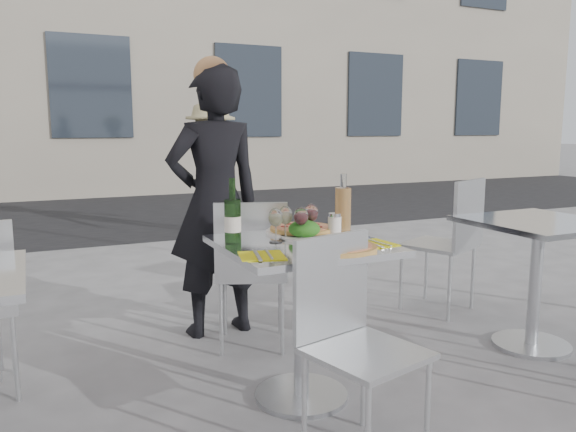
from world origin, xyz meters
name	(u,v)px	position (x,y,z in m)	size (l,w,h in m)	color
ground	(301,397)	(0.00, 0.00, 0.00)	(80.00, 80.00, 0.00)	slate
street_asphalt	(112,213)	(0.00, 6.50, 0.00)	(24.00, 5.00, 0.00)	black
main_table	(302,287)	(0.00, 0.00, 0.54)	(0.72, 0.72, 0.75)	#B7BABF
side_table_right	(537,256)	(1.50, 0.00, 0.54)	(0.72, 0.72, 0.75)	#B7BABF
chair_far	(251,263)	(0.00, 0.63, 0.52)	(0.52, 0.53, 0.87)	silver
chair_near	(350,326)	(-0.02, -0.45, 0.50)	(0.47, 0.48, 0.85)	silver
side_chair_rfar	(452,234)	(1.48, 0.69, 0.55)	(0.56, 0.57, 0.93)	silver
woman_diner	(215,203)	(-0.09, 1.01, 0.82)	(0.59, 0.39, 1.63)	black
pedestrian_b	(211,168)	(0.90, 4.28, 0.79)	(1.03, 0.59, 1.59)	#9A8E63
pizza_near	(336,247)	(0.06, -0.19, 0.76)	(0.35, 0.35, 0.02)	tan
pizza_far	(302,230)	(0.11, 0.21, 0.77)	(0.36, 0.36, 0.03)	white
salad_plate	(304,231)	(0.05, 0.08, 0.79)	(0.22, 0.22, 0.09)	white
wine_bottle	(233,219)	(-0.29, 0.10, 0.86)	(0.07, 0.08, 0.29)	#234E1D
carafe	(343,208)	(0.31, 0.16, 0.87)	(0.08, 0.08, 0.29)	#E7AF62
sugar_shaker	(335,224)	(0.22, 0.09, 0.80)	(0.06, 0.06, 0.11)	white
wineglass_white_a	(276,219)	(-0.11, 0.05, 0.86)	(0.07, 0.07, 0.16)	white
wineglass_white_b	(285,217)	(-0.04, 0.09, 0.86)	(0.07, 0.07, 0.16)	white
wineglass_red_a	(301,217)	(0.01, 0.04, 0.86)	(0.07, 0.07, 0.16)	white
wineglass_red_b	(311,214)	(0.10, 0.11, 0.86)	(0.07, 0.07, 0.16)	white
napkin_left	(262,255)	(-0.27, -0.18, 0.75)	(0.22, 0.22, 0.01)	yellow
napkin_right	(373,243)	(0.27, -0.17, 0.75)	(0.19, 0.20, 0.01)	yellow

